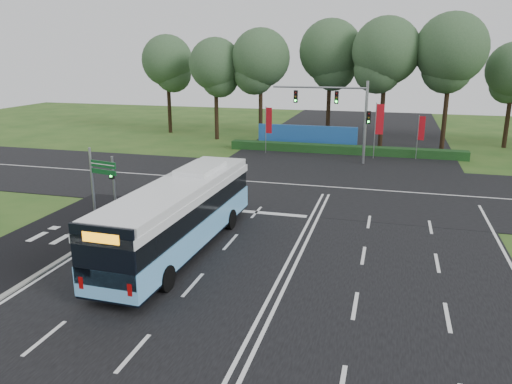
% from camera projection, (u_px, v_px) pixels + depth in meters
% --- Properties ---
extents(ground, '(120.00, 120.00, 0.00)m').
position_uv_depth(ground, '(295.00, 249.00, 24.38)').
color(ground, '#284F1A').
rests_on(ground, ground).
extents(road_main, '(20.00, 120.00, 0.04)m').
position_uv_depth(road_main, '(295.00, 249.00, 24.37)').
color(road_main, black).
rests_on(road_main, ground).
extents(road_cross, '(120.00, 14.00, 0.05)m').
position_uv_depth(road_cross, '(327.00, 187.00, 35.52)').
color(road_cross, black).
rests_on(road_cross, ground).
extents(bike_path, '(5.00, 18.00, 0.06)m').
position_uv_depth(bike_path, '(36.00, 246.00, 24.75)').
color(bike_path, black).
rests_on(bike_path, ground).
extents(kerb_strip, '(0.25, 18.00, 0.12)m').
position_uv_depth(kerb_strip, '(78.00, 250.00, 24.13)').
color(kerb_strip, gray).
rests_on(kerb_strip, ground).
extents(city_bus, '(3.04, 12.84, 3.67)m').
position_uv_depth(city_bus, '(180.00, 215.00, 23.69)').
color(city_bus, '#6EBFFF').
rests_on(city_bus, ground).
extents(pedestrian_signal, '(0.30, 0.42, 3.50)m').
position_uv_depth(pedestrian_signal, '(114.00, 183.00, 29.10)').
color(pedestrian_signal, gray).
rests_on(pedestrian_signal, ground).
extents(street_sign, '(1.73, 0.46, 4.53)m').
position_uv_depth(street_sign, '(97.00, 181.00, 26.07)').
color(street_sign, gray).
rests_on(street_sign, ground).
extents(banner_flag_left, '(0.64, 0.20, 4.45)m').
position_uv_depth(banner_flag_left, '(268.00, 123.00, 46.38)').
color(banner_flag_left, gray).
rests_on(banner_flag_left, ground).
extents(banner_flag_mid, '(0.74, 0.08, 5.01)m').
position_uv_depth(banner_flag_mid, '(378.00, 123.00, 44.12)').
color(banner_flag_mid, gray).
rests_on(banner_flag_mid, ground).
extents(banner_flag_right, '(0.58, 0.16, 3.96)m').
position_uv_depth(banner_flag_right, '(421.00, 131.00, 43.99)').
color(banner_flag_right, gray).
rests_on(banner_flag_right, ground).
extents(traffic_light_gantry, '(8.41, 0.28, 7.00)m').
position_uv_depth(traffic_light_gantry, '(345.00, 109.00, 42.10)').
color(traffic_light_gantry, gray).
rests_on(traffic_light_gantry, ground).
extents(hedge, '(22.00, 1.20, 0.80)m').
position_uv_depth(hedge, '(344.00, 150.00, 47.02)').
color(hedge, '#133513').
rests_on(hedge, ground).
extents(blue_hoarding, '(10.00, 0.30, 2.20)m').
position_uv_depth(blue_hoarding, '(307.00, 136.00, 50.17)').
color(blue_hoarding, '#1D53A1').
rests_on(blue_hoarding, ground).
extents(eucalyptus_row, '(53.85, 9.36, 12.95)m').
position_uv_depth(eucalyptus_row, '(385.00, 57.00, 49.37)').
color(eucalyptus_row, black).
rests_on(eucalyptus_row, ground).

